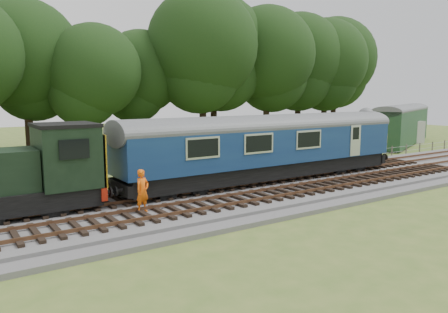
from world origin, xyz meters
TOP-DOWN VIEW (x-y plane):
  - ground at (0.00, 0.00)m, footprint 120.00×120.00m
  - ballast at (0.00, 0.00)m, footprint 70.00×7.00m
  - track_north at (0.00, 1.40)m, footprint 67.20×2.40m
  - track_south at (0.00, -1.60)m, footprint 67.20×2.40m
  - fence at (0.00, 4.50)m, footprint 64.00×0.12m
  - tree_line at (0.00, 22.00)m, footprint 70.00×8.00m
  - dmu_railcar at (4.01, 1.40)m, footprint 18.05×2.86m
  - worker at (-4.75, -0.95)m, footprint 0.79×0.66m
  - parked_coach at (29.58, 10.13)m, footprint 15.83×9.07m
  - shed at (23.67, 12.58)m, footprint 3.93×3.93m
  - caravan at (30.16, 10.83)m, footprint 5.29×3.38m

SIDE VIEW (x-z plane):
  - ground at x=0.00m, z-range 0.00..0.00m
  - fence at x=0.00m, z-range -0.50..0.50m
  - tree_line at x=0.00m, z-range -9.00..9.00m
  - ballast at x=0.00m, z-range 0.00..0.35m
  - track_north at x=0.00m, z-range 0.31..0.52m
  - track_south at x=0.00m, z-range 0.31..0.52m
  - caravan at x=30.16m, z-range 0.00..2.39m
  - shed at x=23.67m, z-range 0.02..2.50m
  - worker at x=-4.75m, z-range 0.35..2.19m
  - parked_coach at x=29.58m, z-range 0.25..4.36m
  - dmu_railcar at x=4.01m, z-range 0.67..4.54m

